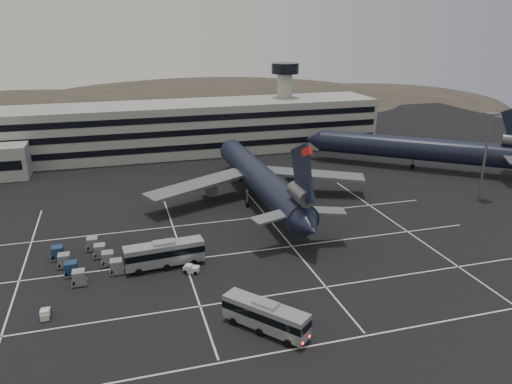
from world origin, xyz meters
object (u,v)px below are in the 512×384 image
bus_far (164,253)px  uld_cluster (86,259)px  tug_a (45,314)px  trijet_main (260,179)px  bus_near (265,315)px

bus_far → uld_cluster: (-11.54, 3.82, -1.32)m
bus_far → tug_a: 18.96m
bus_far → tug_a: bus_far is taller
bus_far → uld_cluster: bus_far is taller
tug_a → uld_cluster: size_ratio=0.14×
trijet_main → bus_far: size_ratio=4.70×
bus_near → uld_cluster: bearing=92.2°
bus_far → tug_a: bearing=116.4°
trijet_main → bus_near: bearing=-106.3°
bus_far → uld_cluster: size_ratio=0.85×
tug_a → trijet_main: bearing=38.7°
uld_cluster → bus_far: bearing=-18.3°
trijet_main → bus_far: trijet_main is taller
bus_near → uld_cluster: (-21.35, 23.99, -1.17)m
tug_a → uld_cluster: (4.60, 13.62, 0.43)m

